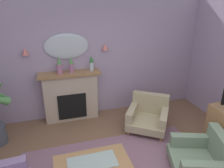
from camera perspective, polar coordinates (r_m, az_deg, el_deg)
name	(u,v)px	position (r m, az deg, el deg)	size (l,w,h in m)	color
wall_back	(91,57)	(4.95, -5.80, 7.38)	(6.41, 0.10, 2.84)	#9E8CA8
fireplace	(71,97)	(4.96, -11.01, -3.36)	(1.36, 0.36, 1.16)	tan
mantel_vase_centre	(59,66)	(4.66, -14.08, 4.66)	(0.13, 0.13, 0.37)	#9E6084
mantel_vase_left	(71,64)	(4.67, -11.04, 5.23)	(0.10, 0.10, 0.36)	#9E6084
mantel_vase_right	(91,62)	(4.72, -5.60, 5.88)	(0.10, 0.10, 0.36)	silver
wall_mirror	(67,46)	(4.74, -12.19, 9.94)	(0.96, 0.06, 0.56)	#B2BCC6
wall_sconce_left	(25,52)	(4.72, -22.49, 8.11)	(0.14, 0.14, 0.14)	#D17066
wall_sconce_right	(105,47)	(4.84, -1.89, 10.03)	(0.14, 0.14, 0.14)	#D17066
coffee_table	(92,165)	(3.32, -5.34, -21.06)	(1.10, 0.60, 0.45)	olive
armchair_beside_couch	(148,115)	(4.73, 9.82, -8.22)	(1.12, 1.13, 0.71)	tan
armchair_near_fireplace	(203,157)	(3.85, 23.50, -17.73)	(1.04, 1.02, 0.71)	gray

